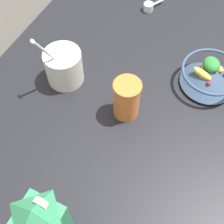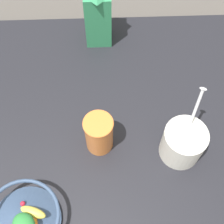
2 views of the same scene
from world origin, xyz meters
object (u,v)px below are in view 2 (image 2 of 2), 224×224
Objects in this scene: milk_carton at (98,11)px; drinking_cup at (99,133)px; fruit_bowl at (24,219)px; yogurt_tub at (183,142)px.

drinking_cup is at bearing -90.63° from milk_carton.
yogurt_tub is (0.42, 0.18, 0.02)m from fruit_bowl.
yogurt_tub is at bearing 23.53° from fruit_bowl.
milk_carton is 0.41m from drinking_cup.
drinking_cup is (-0.23, 0.03, 0.01)m from yogurt_tub.
milk_carton is (0.19, 0.62, 0.08)m from fruit_bowl.
milk_carton is at bearing 117.01° from yogurt_tub.
yogurt_tub is at bearing -7.75° from drinking_cup.
milk_carton is 1.11× the size of yogurt_tub.
drinking_cup is at bearing 48.32° from fruit_bowl.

